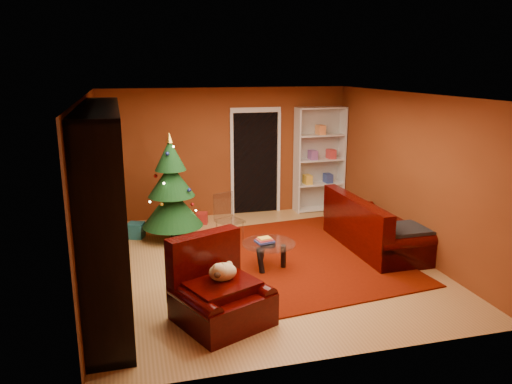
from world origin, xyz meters
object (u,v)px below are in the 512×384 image
object	(u,v)px
white_bookshelf	(320,160)
dog	(223,272)
gift_box_teal	(136,230)
acrylic_chair	(230,221)
sofa	(376,222)
christmas_tree	(171,188)
rug	(293,257)
gift_box_green	(183,224)
gift_box_red	(202,218)
coffee_table	(269,255)
armchair	(222,290)
media_unit	(105,207)

from	to	relation	value
white_bookshelf	dog	distance (m)	5.11
gift_box_teal	acrylic_chair	xyz separation A→B (m)	(1.58, -0.68, 0.26)
white_bookshelf	sofa	xyz separation A→B (m)	(0.07, -2.42, -0.64)
acrylic_chair	gift_box_teal	bearing A→B (deg)	132.44
christmas_tree	rug	bearing A→B (deg)	-39.28
dog	gift_box_green	bearing A→B (deg)	67.78
gift_box_red	coffee_table	xyz separation A→B (m)	(0.64, -2.50, 0.11)
dog	acrylic_chair	size ratio (longest dim) A/B	0.51
acrylic_chair	gift_box_red	bearing A→B (deg)	79.96
sofa	acrylic_chair	distance (m)	2.49
armchair	sofa	xyz separation A→B (m)	(2.99, 1.84, 0.04)
media_unit	gift_box_teal	world-z (taller)	media_unit
dog	coffee_table	distance (m)	1.72
gift_box_green	dog	xyz separation A→B (m)	(0.09, -3.52, 0.48)
media_unit	acrylic_chair	world-z (taller)	media_unit
gift_box_green	acrylic_chair	world-z (taller)	acrylic_chair
gift_box_teal	acrylic_chair	distance (m)	1.74
media_unit	dog	bearing A→B (deg)	-34.76
rug	gift_box_green	xyz separation A→B (m)	(-1.56, 1.83, 0.13)
christmas_tree	acrylic_chair	bearing A→B (deg)	-27.60
rug	coffee_table	size ratio (longest dim) A/B	4.38
rug	media_unit	size ratio (longest dim) A/B	1.07
rug	armchair	size ratio (longest dim) A/B	3.36
gift_box_green	coffee_table	world-z (taller)	coffee_table
rug	white_bookshelf	distance (m)	3.07
gift_box_teal	dog	world-z (taller)	dog
gift_box_green	sofa	distance (m)	3.53
white_bookshelf	armchair	bearing A→B (deg)	-126.18
media_unit	sofa	xyz separation A→B (m)	(4.29, 0.88, -0.82)
media_unit	coffee_table	world-z (taller)	media_unit
coffee_table	sofa	bearing A→B (deg)	11.53
white_bookshelf	coffee_table	xyz separation A→B (m)	(-1.92, -2.83, -0.88)
rug	sofa	world-z (taller)	sofa
rug	gift_box_teal	world-z (taller)	gift_box_teal
gift_box_teal	sofa	world-z (taller)	sofa
media_unit	gift_box_red	xyz separation A→B (m)	(1.66, 2.97, -1.17)
media_unit	christmas_tree	distance (m)	2.50
white_bookshelf	media_unit	bearing A→B (deg)	-143.79
rug	media_unit	xyz separation A→B (m)	(-2.81, -0.80, 1.26)
christmas_tree	white_bookshelf	xyz separation A→B (m)	(3.19, 1.05, 0.16)
gift_box_teal	armchair	distance (m)	3.54
gift_box_green	gift_box_red	bearing A→B (deg)	40.41
christmas_tree	white_bookshelf	bearing A→B (deg)	18.12
rug	gift_box_green	size ratio (longest dim) A/B	13.15
rug	gift_box_red	xyz separation A→B (m)	(-1.15, 2.17, 0.10)
gift_box_red	sofa	bearing A→B (deg)	-38.46
armchair	dog	world-z (taller)	armchair
dog	christmas_tree	bearing A→B (deg)	71.91
gift_box_teal	white_bookshelf	bearing A→B (deg)	12.51
gift_box_red	white_bookshelf	xyz separation A→B (m)	(2.57, 0.32, 0.98)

